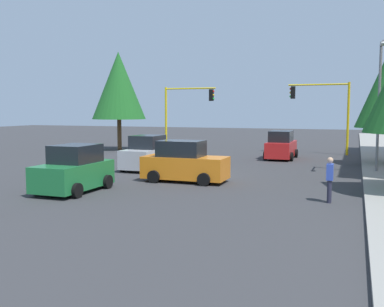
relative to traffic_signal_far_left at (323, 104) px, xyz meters
name	(u,v)px	position (x,y,z in m)	size (l,w,h in m)	color
ground_plane	(191,175)	(14.00, -5.67, -3.91)	(120.00, 120.00, 0.00)	#353538
traffic_signal_far_left	(323,104)	(0.00, 0.00, 0.00)	(0.36, 4.59, 5.51)	yellow
traffic_signal_far_right	(186,105)	(0.00, -11.32, -0.08)	(0.36, 4.59, 5.38)	yellow
street_lamp_curbside	(380,92)	(10.39, 3.53, 0.44)	(2.15, 0.28, 7.00)	slate
tree_opposite_side	(119,86)	(2.00, -16.67, 1.57)	(4.55, 4.55, 8.34)	brown
car_silver	(147,154)	(12.73, -8.86, -3.01)	(3.62, 2.07, 1.98)	#B2B5BA
car_orange	(184,163)	(16.00, -5.26, -3.01)	(2.03, 4.03, 1.98)	orange
car_red	(281,146)	(4.39, -2.47, -3.01)	(3.99, 1.97, 1.98)	red
car_green	(74,170)	(20.07, -8.67, -3.01)	(3.71, 2.11, 1.98)	#1E7238
pedestrian_crossing	(330,178)	(18.71, 1.58, -3.00)	(0.40, 0.24, 1.70)	#262638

